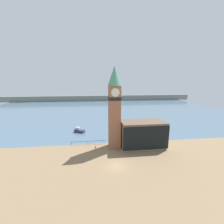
# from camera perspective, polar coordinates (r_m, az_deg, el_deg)

# --- Properties ---
(ground_plane) EXTENTS (160.00, 160.00, 0.00)m
(ground_plane) POSITION_cam_1_polar(r_m,az_deg,el_deg) (36.80, 1.78, -19.90)
(ground_plane) COLOR #846B4C
(water) EXTENTS (160.00, 120.00, 0.00)m
(water) POSITION_cam_1_polar(r_m,az_deg,el_deg) (105.88, -4.13, 1.41)
(water) COLOR slate
(water) RESTS_ON ground_plane
(far_shoreline) EXTENTS (180.00, 3.00, 5.00)m
(far_shoreline) POSITION_cam_1_polar(r_m,az_deg,el_deg) (145.04, -4.91, 5.27)
(far_shoreline) COLOR gray
(far_shoreline) RESTS_ON water
(pier_railing) EXTENTS (10.50, 0.08, 1.09)m
(pier_railing) POSITION_cam_1_polar(r_m,az_deg,el_deg) (47.53, -9.18, -11.05)
(pier_railing) COLOR #333338
(pier_railing) RESTS_ON ground_plane
(clock_tower) EXTENTS (3.77, 3.77, 23.28)m
(clock_tower) POSITION_cam_1_polar(r_m,az_deg,el_deg) (42.17, 0.94, 2.35)
(clock_tower) COLOR #935B42
(clock_tower) RESTS_ON ground_plane
(pier_building) EXTENTS (12.97, 6.68, 7.75)m
(pier_building) POSITION_cam_1_polar(r_m,az_deg,el_deg) (45.55, 11.65, -8.21)
(pier_building) COLOR tan
(pier_building) RESTS_ON ground_plane
(boat_near) EXTENTS (4.26, 3.21, 1.97)m
(boat_near) POSITION_cam_1_polar(r_m,az_deg,el_deg) (58.68, -12.39, -6.87)
(boat_near) COLOR #333856
(boat_near) RESTS_ON water
(mooring_bollard_near) EXTENTS (0.27, 0.27, 0.66)m
(mooring_bollard_near) POSITION_cam_1_polar(r_m,az_deg,el_deg) (45.11, -6.27, -13.11)
(mooring_bollard_near) COLOR brown
(mooring_bollard_near) RESTS_ON ground_plane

